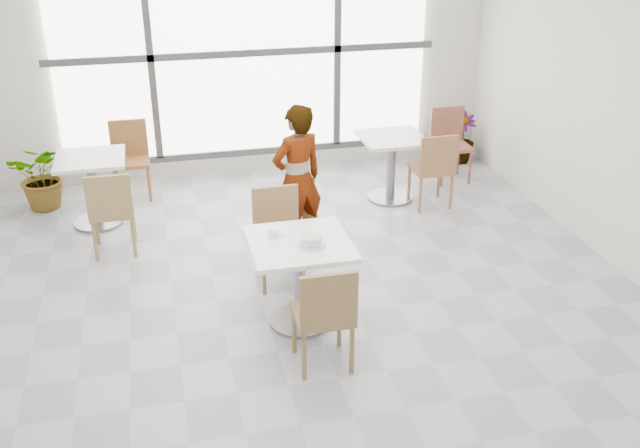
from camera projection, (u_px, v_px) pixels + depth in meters
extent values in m
plane|color=#9E9EA5|center=(312.00, 316.00, 6.16)|extent=(7.00, 7.00, 0.00)
plane|color=silver|center=(245.00, 52.00, 8.60)|extent=(6.00, 0.00, 6.00)
cube|color=white|center=(246.00, 53.00, 8.54)|extent=(4.40, 0.04, 2.40)
cube|color=#3F3F42|center=(246.00, 53.00, 8.52)|extent=(4.60, 0.05, 0.08)
cube|color=#3F3F42|center=(150.00, 58.00, 8.29)|extent=(0.08, 0.05, 2.40)
cube|color=#3F3F42|center=(337.00, 49.00, 8.75)|extent=(0.08, 0.05, 2.40)
cube|color=#3F3F42|center=(251.00, 152.00, 9.04)|extent=(4.60, 0.05, 0.08)
cube|color=white|center=(300.00, 244.00, 5.77)|extent=(0.80, 0.80, 0.04)
cylinder|color=gray|center=(300.00, 285.00, 5.93)|extent=(0.10, 0.10, 0.71)
cylinder|color=gray|center=(301.00, 320.00, 6.08)|extent=(0.52, 0.52, 0.03)
cube|color=olive|center=(322.00, 314.00, 5.39)|extent=(0.42, 0.42, 0.04)
cube|color=olive|center=(329.00, 301.00, 5.13)|extent=(0.42, 0.04, 0.42)
cylinder|color=olive|center=(339.00, 324.00, 5.68)|extent=(0.04, 0.04, 0.41)
cylinder|color=olive|center=(352.00, 350.00, 5.37)|extent=(0.04, 0.04, 0.41)
cylinder|color=olive|center=(294.00, 330.00, 5.61)|extent=(0.04, 0.04, 0.41)
cylinder|color=olive|center=(304.00, 357.00, 5.29)|extent=(0.04, 0.04, 0.41)
cube|color=#986D47|center=(280.00, 240.00, 6.50)|extent=(0.42, 0.42, 0.04)
cube|color=#986D47|center=(275.00, 208.00, 6.57)|extent=(0.42, 0.04, 0.42)
cylinder|color=#986D47|center=(264.00, 274.00, 6.40)|extent=(0.04, 0.04, 0.41)
cylinder|color=#986D47|center=(258.00, 255.00, 6.72)|extent=(0.04, 0.04, 0.41)
cylinder|color=#986D47|center=(304.00, 269.00, 6.48)|extent=(0.04, 0.04, 0.41)
cylinder|color=#986D47|center=(296.00, 251.00, 6.79)|extent=(0.04, 0.04, 0.41)
cylinder|color=silver|center=(312.00, 245.00, 5.69)|extent=(0.21, 0.21, 0.01)
cylinder|color=silver|center=(312.00, 240.00, 5.68)|extent=(0.16, 0.16, 0.07)
torus|color=silver|center=(312.00, 237.00, 5.66)|extent=(0.16, 0.16, 0.01)
cylinder|color=tan|center=(312.00, 241.00, 5.68)|extent=(0.14, 0.14, 0.05)
cylinder|color=beige|center=(317.00, 236.00, 5.68)|extent=(0.03, 0.03, 0.01)
cylinder|color=beige|center=(312.00, 236.00, 5.67)|extent=(0.03, 0.03, 0.02)
cylinder|color=beige|center=(313.00, 237.00, 5.65)|extent=(0.03, 0.03, 0.01)
cylinder|color=#F7E09F|center=(309.00, 237.00, 5.66)|extent=(0.03, 0.03, 0.01)
cylinder|color=#F7EB9F|center=(311.00, 238.00, 5.64)|extent=(0.03, 0.03, 0.02)
cylinder|color=beige|center=(313.00, 237.00, 5.64)|extent=(0.03, 0.03, 0.01)
cylinder|color=#EBE497|center=(307.00, 237.00, 5.66)|extent=(0.03, 0.03, 0.01)
cylinder|color=#EFE69A|center=(311.00, 238.00, 5.65)|extent=(0.03, 0.03, 0.01)
cylinder|color=#E9E496|center=(313.00, 237.00, 5.65)|extent=(0.03, 0.03, 0.02)
cylinder|color=#F7EF9F|center=(318.00, 237.00, 5.67)|extent=(0.03, 0.03, 0.02)
cylinder|color=beige|center=(307.00, 238.00, 5.65)|extent=(0.03, 0.03, 0.01)
cylinder|color=white|center=(273.00, 236.00, 5.85)|extent=(0.13, 0.13, 0.01)
cylinder|color=white|center=(273.00, 232.00, 5.83)|extent=(0.08, 0.08, 0.06)
torus|color=white|center=(278.00, 231.00, 5.84)|extent=(0.05, 0.01, 0.05)
cylinder|color=black|center=(273.00, 229.00, 5.82)|extent=(0.07, 0.07, 0.00)
cube|color=silver|center=(280.00, 235.00, 5.84)|extent=(0.09, 0.05, 0.00)
sphere|color=silver|center=(284.00, 234.00, 5.86)|extent=(0.02, 0.02, 0.02)
imported|color=black|center=(297.00, 180.00, 6.97)|extent=(0.63, 0.52, 1.48)
cube|color=silver|center=(90.00, 159.00, 7.51)|extent=(0.70, 0.70, 0.04)
cylinder|color=slate|center=(95.00, 193.00, 7.67)|extent=(0.10, 0.10, 0.71)
cylinder|color=slate|center=(99.00, 222.00, 7.82)|extent=(0.52, 0.52, 0.03)
cube|color=white|center=(392.00, 138.00, 8.12)|extent=(0.70, 0.70, 0.04)
cylinder|color=slate|center=(391.00, 170.00, 8.28)|extent=(0.10, 0.10, 0.71)
cylinder|color=slate|center=(390.00, 197.00, 8.42)|extent=(0.52, 0.52, 0.03)
cube|color=olive|center=(112.00, 211.00, 7.07)|extent=(0.42, 0.42, 0.04)
cube|color=olive|center=(109.00, 197.00, 6.80)|extent=(0.42, 0.04, 0.42)
cylinder|color=olive|center=(133.00, 222.00, 7.36)|extent=(0.04, 0.04, 0.41)
cylinder|color=olive|center=(134.00, 238.00, 7.04)|extent=(0.04, 0.04, 0.41)
cylinder|color=olive|center=(97.00, 226.00, 7.28)|extent=(0.04, 0.04, 0.41)
cylinder|color=olive|center=(95.00, 242.00, 6.97)|extent=(0.04, 0.04, 0.41)
cube|color=brown|center=(131.00, 162.00, 8.29)|extent=(0.42, 0.42, 0.04)
cube|color=brown|center=(128.00, 137.00, 8.36)|extent=(0.42, 0.04, 0.42)
cylinder|color=brown|center=(117.00, 187.00, 8.19)|extent=(0.04, 0.04, 0.41)
cylinder|color=brown|center=(117.00, 176.00, 8.51)|extent=(0.04, 0.04, 0.41)
cylinder|color=brown|center=(149.00, 185.00, 8.27)|extent=(0.04, 0.04, 0.41)
cylinder|color=brown|center=(149.00, 173.00, 8.58)|extent=(0.04, 0.04, 0.41)
cube|color=#98653E|center=(431.00, 169.00, 8.09)|extent=(0.42, 0.42, 0.04)
cube|color=#98653E|center=(439.00, 155.00, 7.83)|extent=(0.42, 0.04, 0.42)
cylinder|color=#98653E|center=(439.00, 180.00, 8.38)|extent=(0.04, 0.04, 0.41)
cylinder|color=#98653E|center=(451.00, 192.00, 8.07)|extent=(0.04, 0.04, 0.41)
cylinder|color=#98653E|center=(409.00, 183.00, 8.31)|extent=(0.04, 0.04, 0.41)
cylinder|color=#98653E|center=(420.00, 195.00, 7.99)|extent=(0.04, 0.04, 0.41)
cube|color=brown|center=(452.00, 146.00, 8.77)|extent=(0.42, 0.42, 0.04)
cube|color=brown|center=(447.00, 123.00, 8.84)|extent=(0.42, 0.04, 0.42)
cylinder|color=brown|center=(442.00, 170.00, 8.67)|extent=(0.04, 0.04, 0.41)
cylinder|color=brown|center=(431.00, 160.00, 8.99)|extent=(0.04, 0.04, 0.41)
cylinder|color=brown|center=(470.00, 168.00, 8.75)|extent=(0.04, 0.04, 0.41)
cylinder|color=brown|center=(458.00, 158.00, 9.06)|extent=(0.04, 0.04, 0.41)
imported|color=#4F7B41|center=(44.00, 176.00, 8.04)|extent=(0.83, 0.78, 0.76)
imported|color=#5C8245|center=(460.00, 138.00, 9.40)|extent=(0.42, 0.42, 0.65)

